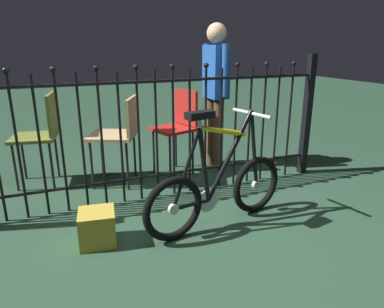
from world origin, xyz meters
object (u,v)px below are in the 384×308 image
(chair_olive, at_px, (42,130))
(display_crate, at_px, (97,227))
(chair_red, at_px, (178,123))
(bicycle, at_px, (218,189))
(person_visitor, at_px, (216,85))
(chair_tan, at_px, (120,130))

(chair_olive, xyz_separation_m, display_crate, (0.30, -1.34, -0.43))
(display_crate, bearing_deg, chair_red, 47.70)
(chair_red, bearing_deg, bicycle, -96.29)
(chair_red, height_order, display_crate, chair_red)
(chair_olive, bearing_deg, person_visitor, -5.19)
(chair_red, distance_m, person_visitor, 0.58)
(chair_tan, xyz_separation_m, display_crate, (-0.40, -1.04, -0.42))
(bicycle, relative_size, display_crate, 5.15)
(person_visitor, bearing_deg, chair_red, -173.85)
(person_visitor, bearing_deg, bicycle, -114.97)
(chair_red, xyz_separation_m, chair_tan, (-0.63, -0.08, -0.01))
(chair_red, distance_m, chair_olive, 1.34)
(chair_red, distance_m, chair_tan, 0.63)
(bicycle, bearing_deg, person_visitor, 65.03)
(person_visitor, relative_size, display_crate, 6.36)
(chair_tan, bearing_deg, chair_red, 7.51)
(bicycle, distance_m, display_crate, 0.91)
(chair_tan, bearing_deg, person_visitor, 6.94)
(person_visitor, bearing_deg, chair_tan, -173.06)
(chair_olive, distance_m, person_visitor, 1.82)
(chair_tan, height_order, person_visitor, person_visitor)
(bicycle, relative_size, person_visitor, 0.81)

